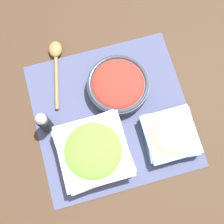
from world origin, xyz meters
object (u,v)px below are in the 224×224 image
object	(u,v)px
tomato_bowl	(118,85)
pepper_shaker	(44,122)
cucumber_bowl	(170,135)
lettuce_bowl	(94,152)
wooden_spoon	(56,60)

from	to	relation	value
tomato_bowl	pepper_shaker	distance (m)	0.25
cucumber_bowl	lettuce_bowl	size ratio (longest dim) A/B	0.77
wooden_spoon	lettuce_bowl	bearing A→B (deg)	97.54
cucumber_bowl	tomato_bowl	bearing A→B (deg)	-61.20
tomato_bowl	lettuce_bowl	size ratio (longest dim) A/B	0.93
tomato_bowl	lettuce_bowl	distance (m)	0.22
lettuce_bowl	wooden_spoon	size ratio (longest dim) A/B	0.89
tomato_bowl	pepper_shaker	xyz separation A→B (m)	(0.24, 0.06, 0.02)
cucumber_bowl	pepper_shaker	distance (m)	0.36
cucumber_bowl	lettuce_bowl	world-z (taller)	lettuce_bowl
wooden_spoon	cucumber_bowl	bearing A→B (deg)	129.00
pepper_shaker	wooden_spoon	bearing A→B (deg)	-109.52
cucumber_bowl	lettuce_bowl	distance (m)	0.23
cucumber_bowl	tomato_bowl	xyz separation A→B (m)	(0.10, -0.19, 0.00)
wooden_spoon	pepper_shaker	distance (m)	0.22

